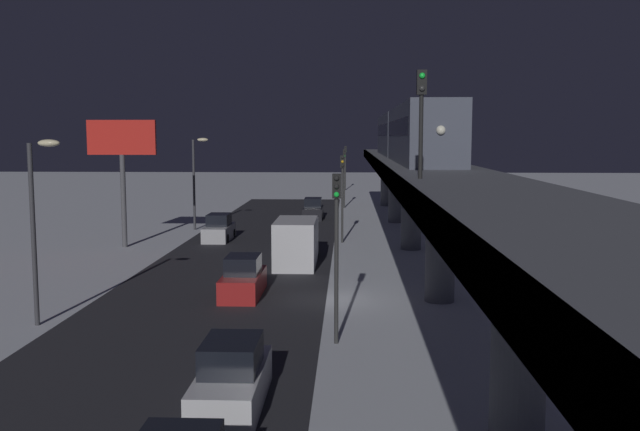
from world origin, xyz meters
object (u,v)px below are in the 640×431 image
at_px(sedan_black, 313,210).
at_px(box_truck, 297,241).
at_px(sedan_red, 243,279).
at_px(traffic_light_distant, 345,161).
at_px(subway_train, 408,134).
at_px(sedan_silver, 219,230).
at_px(traffic_light_near, 336,233).
at_px(traffic_light_far, 344,169).
at_px(commercial_billboard, 122,150).
at_px(traffic_light_mid, 342,186).
at_px(rail_signal, 421,105).
at_px(sedan_white, 232,379).

bearing_deg(sedan_black, box_truck, -89.52).
distance_m(sedan_red, traffic_light_distant, 68.47).
relative_size(subway_train, box_truck, 4.98).
bearing_deg(sedan_silver, traffic_light_near, 109.40).
bearing_deg(traffic_light_near, traffic_light_far, -90.00).
height_order(subway_train, sedan_red, subway_train).
bearing_deg(sedan_red, commercial_billboard, 125.69).
relative_size(subway_train, traffic_light_far, 5.76).
height_order(sedan_red, traffic_light_distant, traffic_light_distant).
bearing_deg(sedan_red, sedan_silver, 103.95).
bearing_deg(sedan_black, traffic_light_near, -85.91).
bearing_deg(sedan_silver, subway_train, 178.35).
bearing_deg(subway_train, commercial_billboard, 9.43).
bearing_deg(sedan_silver, traffic_light_mid, 173.63).
height_order(subway_train, box_truck, subway_train).
bearing_deg(traffic_light_mid, sedan_red, 74.95).
height_order(traffic_light_near, traffic_light_mid, same).
xyz_separation_m(subway_train, box_truck, (7.47, 9.16, -6.62)).
bearing_deg(rail_signal, sedan_silver, -64.37).
bearing_deg(sedan_black, sedan_silver, -114.36).
height_order(box_truck, traffic_light_mid, traffic_light_mid).
bearing_deg(sedan_red, box_truck, 77.41).
bearing_deg(sedan_white, traffic_light_near, 65.38).
relative_size(sedan_silver, commercial_billboard, 0.54).
bearing_deg(traffic_light_far, subway_train, 100.91).
height_order(sedan_red, sedan_black, same).
xyz_separation_m(sedan_black, traffic_light_near, (-2.90, 40.54, 3.40)).
xyz_separation_m(traffic_light_near, traffic_light_distant, (0.00, -76.12, 0.00)).
height_order(sedan_white, traffic_light_far, traffic_light_far).
bearing_deg(rail_signal, traffic_light_near, 9.83).
distance_m(sedan_white, box_truck, 23.19).
height_order(traffic_light_distant, commercial_billboard, commercial_billboard).
xyz_separation_m(sedan_black, traffic_light_mid, (-2.90, 15.17, 3.40)).
bearing_deg(traffic_light_mid, rail_signal, 97.14).
relative_size(subway_train, traffic_light_near, 5.76).
xyz_separation_m(sedan_silver, traffic_light_far, (-9.30, -24.33, 3.41)).
bearing_deg(subway_train, sedan_silver, -1.65).
distance_m(rail_signal, commercial_billboard, 28.87).
height_order(sedan_red, box_truck, box_truck).
distance_m(traffic_light_far, commercial_billboard, 32.09).
relative_size(traffic_light_distant, commercial_billboard, 0.72).
relative_size(traffic_light_mid, traffic_light_far, 1.00).
xyz_separation_m(sedan_black, commercial_billboard, (12.41, 17.87, 6.03)).
bearing_deg(sedan_black, subway_train, -62.19).
bearing_deg(traffic_light_mid, subway_train, -172.43).
height_order(traffic_light_near, commercial_billboard, commercial_billboard).
distance_m(traffic_light_mid, traffic_light_distant, 50.74).
bearing_deg(commercial_billboard, sedan_black, -124.78).
bearing_deg(subway_train, rail_signal, 86.28).
bearing_deg(sedan_black, traffic_light_far, 74.13).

